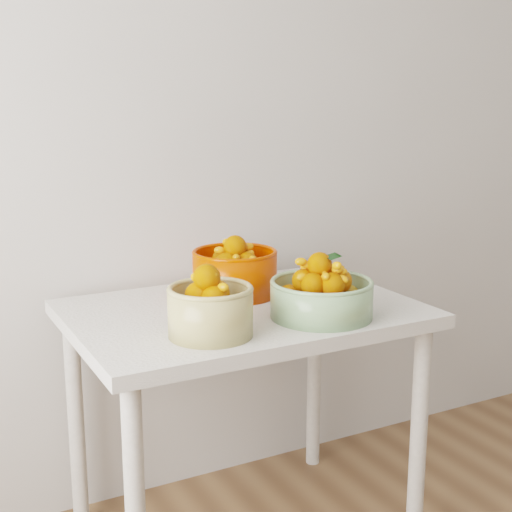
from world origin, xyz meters
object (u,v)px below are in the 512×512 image
Objects in this scene: bowl_cream at (210,309)px; bowl_green at (321,295)px; table at (243,338)px; bowl_orange at (235,271)px.

bowl_cream is 0.71× the size of bowl_green.
bowl_orange reaches higher than table.
bowl_green is at bearing 0.50° from bowl_cream.
table is 2.97× the size of bowl_orange.
bowl_cream is at bearing -125.52° from bowl_orange.
bowl_green is at bearing -51.15° from table.
bowl_cream reaches higher than bowl_green.
bowl_green is at bearing -70.93° from bowl_orange.
table is 2.96× the size of bowl_green.
bowl_green is 0.34m from bowl_orange.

